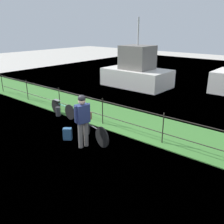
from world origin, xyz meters
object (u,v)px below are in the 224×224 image
at_px(bicycle_main, 92,131).
at_px(cyclist_person, 82,117).
at_px(mooring_bollard, 58,111).
at_px(terrier_dog, 86,110).
at_px(backpack_on_paving, 68,134).
at_px(wooden_crate, 86,115).
at_px(moored_boat_near, 137,72).
at_px(bicycle_parked, 62,109).

height_order(bicycle_main, cyclist_person, cyclist_person).
bearing_deg(mooring_bollard, terrier_dog, -16.40).
distance_m(bicycle_main, mooring_bollard, 2.91).
distance_m(terrier_dog, backpack_on_paving, 1.02).
xyz_separation_m(bicycle_main, wooden_crate, (-0.38, 0.08, 0.44)).
xyz_separation_m(mooring_bollard, moored_boat_near, (-0.62, 6.65, 0.71)).
height_order(bicycle_main, bicycle_parked, bicycle_main).
bearing_deg(cyclist_person, terrier_dog, 127.03).
bearing_deg(cyclist_person, moored_boat_near, 113.72).
distance_m(terrier_dog, moored_boat_near, 7.98).
relative_size(terrier_dog, moored_boat_near, 0.08).
height_order(bicycle_main, backpack_on_paving, bicycle_main).
xyz_separation_m(bicycle_parked, moored_boat_near, (-0.78, 6.55, 0.57)).
bearing_deg(moored_boat_near, cyclist_person, -66.28).
xyz_separation_m(backpack_on_paving, moored_boat_near, (-2.70, 7.90, 0.70)).
height_order(mooring_bollard, moored_boat_near, moored_boat_near).
bearing_deg(moored_boat_near, bicycle_main, -65.37).
xyz_separation_m(bicycle_main, mooring_bollard, (-2.79, 0.80, -0.16)).
xyz_separation_m(wooden_crate, cyclist_person, (0.44, -0.56, 0.21)).
height_order(cyclist_person, moored_boat_near, moored_boat_near).
bearing_deg(terrier_dog, mooring_bollard, 163.60).
relative_size(wooden_crate, moored_boat_near, 0.09).
bearing_deg(mooring_bollard, moored_boat_near, 95.34).
relative_size(bicycle_main, cyclist_person, 1.00).
relative_size(wooden_crate, terrier_dog, 1.09).
bearing_deg(bicycle_main, wooden_crate, 167.47).
height_order(cyclist_person, mooring_bollard, cyclist_person).
height_order(terrier_dog, bicycle_parked, terrier_dog).
bearing_deg(terrier_dog, backpack_on_paving, -124.20).
bearing_deg(terrier_dog, bicycle_main, -12.53).
distance_m(wooden_crate, backpack_on_paving, 0.87).
height_order(wooden_crate, mooring_bollard, wooden_crate).
relative_size(bicycle_main, backpack_on_paving, 4.21).
relative_size(backpack_on_paving, mooring_bollard, 1.03).
bearing_deg(moored_boat_near, wooden_crate, -67.57).
distance_m(mooring_bollard, bicycle_parked, 0.24).
bearing_deg(bicycle_main, bicycle_parked, 161.15).
bearing_deg(backpack_on_paving, bicycle_main, -4.64).
relative_size(bicycle_main, moored_boat_near, 0.41).
xyz_separation_m(bicycle_main, moored_boat_near, (-3.41, 7.45, 0.55)).
height_order(cyclist_person, bicycle_parked, cyclist_person).
xyz_separation_m(terrier_dog, cyclist_person, (0.42, -0.55, 0.01)).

